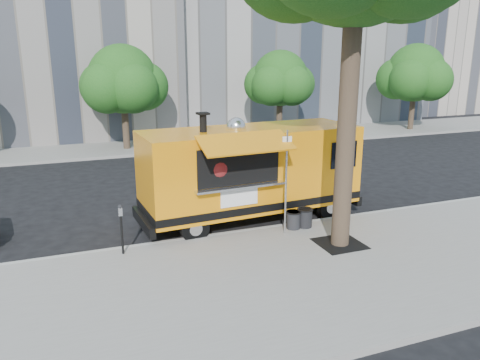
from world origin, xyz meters
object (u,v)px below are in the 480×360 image
object	(u,v)px
far_tree_d	(415,73)
trash_bin_left	(305,217)
parking_meter	(121,223)
trash_bin_right	(293,219)
sign_post	(286,176)
food_truck	(250,171)
far_tree_b	(123,79)
far_tree_c	(280,79)

from	to	relation	value
far_tree_d	trash_bin_left	xyz separation A→B (m)	(-15.67, -13.90, -3.44)
far_tree_d	parking_meter	xyz separation A→B (m)	(-21.00, -13.95, -2.91)
far_tree_d	parking_meter	distance (m)	25.38
parking_meter	trash_bin_right	size ratio (longest dim) A/B	2.53
sign_post	trash_bin_right	bearing A→B (deg)	32.01
trash_bin_left	food_truck	bearing A→B (deg)	128.31
far_tree_d	sign_post	size ratio (longest dim) A/B	1.88
far_tree_b	trash_bin_right	xyz separation A→B (m)	(2.95, -14.00, -3.40)
far_tree_c	far_tree_d	size ratio (longest dim) A/B	0.92
sign_post	parking_meter	size ratio (longest dim) A/B	2.25
far_tree_d	parking_meter	bearing A→B (deg)	-146.40
far_tree_d	trash_bin_left	world-z (taller)	far_tree_d
far_tree_b	food_truck	distance (m)	12.91
far_tree_c	trash_bin_right	distance (m)	15.33
parking_meter	food_truck	xyz separation A→B (m)	(4.17, 1.52, 0.66)
parking_meter	food_truck	size ratio (longest dim) A/B	0.19
far_tree_b	trash_bin_left	world-z (taller)	far_tree_b
trash_bin_left	far_tree_b	bearing A→B (deg)	103.38
far_tree_d	trash_bin_right	xyz separation A→B (m)	(-16.05, -13.90, -3.46)
trash_bin_left	trash_bin_right	bearing A→B (deg)	180.00
parking_meter	trash_bin_left	bearing A→B (deg)	0.54
trash_bin_right	far_tree_c	bearing A→B (deg)	66.17
far_tree_b	trash_bin_left	distance (m)	14.78
food_truck	trash_bin_right	bearing A→B (deg)	-65.78
far_tree_d	trash_bin_right	size ratio (longest dim) A/B	10.68
parking_meter	far_tree_c	bearing A→B (deg)	51.34
far_tree_d	trash_bin_right	distance (m)	21.51
far_tree_b	food_truck	world-z (taller)	far_tree_b
far_tree_b	sign_post	distance (m)	14.61
food_truck	sign_post	bearing A→B (deg)	-81.30
sign_post	food_truck	size ratio (longest dim) A/B	0.42
far_tree_b	trash_bin_left	xyz separation A→B (m)	(3.33, -14.00, -3.38)
far_tree_d	far_tree_c	bearing A→B (deg)	-178.85
sign_post	trash_bin_left	xyz separation A→B (m)	(0.78, 0.25, -1.40)
parking_meter	food_truck	world-z (taller)	food_truck
far_tree_b	trash_bin_right	size ratio (longest dim) A/B	10.41
food_truck	far_tree_b	bearing A→B (deg)	96.12
trash_bin_right	far_tree_d	bearing A→B (deg)	40.89
food_truck	trash_bin_right	distance (m)	2.05
sign_post	far_tree_c	bearing A→B (deg)	65.19
far_tree_c	parking_meter	world-z (taller)	far_tree_c
trash_bin_left	far_tree_d	bearing A→B (deg)	41.58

